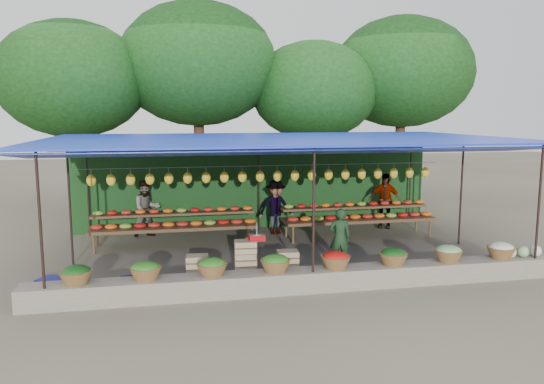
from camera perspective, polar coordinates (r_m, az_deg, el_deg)
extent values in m
plane|color=brown|center=(13.03, 0.87, -6.62)|extent=(60.00, 60.00, 0.00)
cube|color=#6A6455|center=(10.41, 4.19, -9.39)|extent=(10.60, 0.55, 0.40)
cylinder|color=black|center=(9.81, -23.62, -3.94)|extent=(0.05, 0.05, 2.80)
cylinder|color=black|center=(9.97, 4.49, -3.06)|extent=(0.05, 0.05, 2.80)
cylinder|color=black|center=(12.19, 26.74, -1.84)|extent=(0.05, 0.05, 2.80)
cylinder|color=black|center=(12.62, -20.93, -1.17)|extent=(0.05, 0.05, 2.80)
cylinder|color=black|center=(14.54, 19.69, 0.10)|extent=(0.05, 0.05, 2.80)
cylinder|color=black|center=(15.45, -19.23, 0.58)|extent=(0.05, 0.05, 2.80)
cylinder|color=black|center=(15.55, -1.42, 1.10)|extent=(0.05, 0.05, 2.80)
cylinder|color=black|center=(17.06, 14.66, 1.48)|extent=(0.05, 0.05, 2.80)
cube|color=#1931C2|center=(12.60, 0.90, 5.78)|extent=(10.80, 6.60, 0.04)
cube|color=#1931C2|center=(10.67, 3.23, 4.32)|extent=(10.80, 2.19, 0.26)
cube|color=#1931C2|center=(14.56, -0.81, 5.43)|extent=(10.80, 2.19, 0.26)
cylinder|color=gray|center=(14.02, -0.35, 2.85)|extent=(9.60, 0.01, 0.01)
ellipsoid|color=yellow|center=(13.90, -18.87, 1.19)|extent=(0.23, 0.17, 0.30)
ellipsoid|color=yellow|center=(13.84, -16.92, 1.25)|extent=(0.23, 0.17, 0.30)
ellipsoid|color=yellow|center=(13.81, -14.97, 1.31)|extent=(0.23, 0.17, 0.30)
ellipsoid|color=yellow|center=(13.79, -13.00, 1.37)|extent=(0.23, 0.17, 0.30)
ellipsoid|color=yellow|center=(13.78, -11.03, 1.43)|extent=(0.23, 0.17, 0.30)
ellipsoid|color=yellow|center=(13.80, -9.07, 1.49)|extent=(0.23, 0.17, 0.30)
ellipsoid|color=yellow|center=(13.82, -7.10, 1.54)|extent=(0.23, 0.17, 0.30)
ellipsoid|color=yellow|center=(13.87, -5.15, 1.59)|extent=(0.23, 0.17, 0.30)
ellipsoid|color=yellow|center=(13.93, -3.22, 1.64)|extent=(0.23, 0.17, 0.30)
ellipsoid|color=yellow|center=(14.00, -1.30, 1.69)|extent=(0.23, 0.17, 0.30)
ellipsoid|color=yellow|center=(14.10, 0.60, 1.74)|extent=(0.23, 0.17, 0.30)
ellipsoid|color=yellow|center=(14.20, 2.47, 1.78)|extent=(0.23, 0.17, 0.30)
ellipsoid|color=yellow|center=(14.33, 4.31, 1.82)|extent=(0.23, 0.17, 0.30)
ellipsoid|color=yellow|center=(14.46, 6.11, 1.86)|extent=(0.23, 0.17, 0.30)
ellipsoid|color=yellow|center=(14.61, 7.88, 1.89)|extent=(0.23, 0.17, 0.30)
ellipsoid|color=yellow|center=(14.78, 9.62, 1.93)|extent=(0.23, 0.17, 0.30)
ellipsoid|color=yellow|center=(14.95, 11.31, 1.96)|extent=(0.23, 0.17, 0.30)
ellipsoid|color=yellow|center=(15.14, 12.96, 1.99)|extent=(0.23, 0.17, 0.30)
ellipsoid|color=yellow|center=(15.35, 14.57, 2.01)|extent=(0.23, 0.17, 0.30)
ellipsoid|color=yellow|center=(15.56, 16.14, 2.04)|extent=(0.23, 0.17, 0.30)
ellipsoid|color=#154913|center=(10.05, -20.36, -8.06)|extent=(0.52, 0.52, 0.23)
ellipsoid|color=#2E731E|center=(9.93, -13.44, -7.95)|extent=(0.52, 0.52, 0.23)
ellipsoid|color=#2E731E|center=(9.96, -6.47, -7.72)|extent=(0.52, 0.52, 0.23)
ellipsoid|color=#2E731E|center=(10.13, 0.37, -7.39)|extent=(0.52, 0.52, 0.23)
ellipsoid|color=#B8140F|center=(10.44, 6.87, -6.98)|extent=(0.52, 0.52, 0.23)
ellipsoid|color=#154913|center=(10.87, 12.93, -6.51)|extent=(0.52, 0.52, 0.23)
ellipsoid|color=#83B772|center=(11.41, 18.45, -6.03)|extent=(0.52, 0.52, 0.23)
ellipsoid|color=silver|center=(12.04, 23.42, -5.54)|extent=(0.52, 0.52, 0.23)
cube|color=#1A4A1F|center=(15.82, -1.58, 0.68)|extent=(10.60, 0.06, 2.50)
cylinder|color=#311E12|center=(18.35, -20.31, 3.53)|extent=(0.36, 0.36, 3.97)
ellipsoid|color=black|center=(18.33, -20.71, 11.28)|extent=(4.77, 4.77, 3.69)
cylinder|color=#311E12|center=(18.56, -7.83, 4.82)|extent=(0.36, 0.36, 4.48)
ellipsoid|color=black|center=(18.60, -8.01, 13.46)|extent=(5.39, 5.39, 4.17)
cylinder|color=#311E12|center=(18.98, 4.42, 3.79)|extent=(0.36, 0.36, 3.71)
ellipsoid|color=black|center=(18.94, 4.50, 10.80)|extent=(4.47, 4.47, 3.45)
cylinder|color=#311E12|center=(20.57, 13.57, 4.83)|extent=(0.36, 0.36, 4.35)
ellipsoid|color=black|center=(20.59, 13.83, 12.40)|extent=(5.24, 5.24, 4.05)
cube|color=#462D1C|center=(13.89, -10.45, -3.69)|extent=(4.20, 0.95, 0.08)
cube|color=#462D1C|center=(14.13, -10.51, -2.33)|extent=(4.20, 0.35, 0.06)
cylinder|color=#462D1C|center=(13.66, -18.62, -5.28)|extent=(0.06, 0.06, 0.50)
cylinder|color=#462D1C|center=(13.72, -2.19, -4.77)|extent=(0.06, 0.06, 0.50)
cylinder|color=#462D1C|center=(14.43, -18.24, -4.54)|extent=(0.06, 0.06, 0.50)
cylinder|color=#462D1C|center=(14.49, -2.71, -4.06)|extent=(0.06, 0.06, 0.50)
ellipsoid|color=red|center=(13.82, -18.36, -3.62)|extent=(0.31, 0.26, 0.13)
ellipsoid|color=#8DAF36|center=(14.21, -18.20, -2.18)|extent=(0.26, 0.22, 0.12)
ellipsoid|color=orange|center=(13.78, -16.91, -3.59)|extent=(0.31, 0.26, 0.13)
ellipsoid|color=#B8140F|center=(14.17, -16.80, -2.15)|extent=(0.26, 0.22, 0.12)
ellipsoid|color=#8DAF36|center=(13.75, -15.46, -3.55)|extent=(0.31, 0.26, 0.13)
ellipsoid|color=red|center=(14.14, -15.38, -2.11)|extent=(0.26, 0.22, 0.12)
ellipsoid|color=#B8140F|center=(13.73, -14.00, -3.51)|extent=(0.31, 0.26, 0.13)
ellipsoid|color=orange|center=(14.12, -13.97, -2.07)|extent=(0.26, 0.22, 0.12)
ellipsoid|color=red|center=(13.72, -12.54, -3.47)|extent=(0.31, 0.26, 0.13)
ellipsoid|color=red|center=(14.11, -12.55, -2.03)|extent=(0.26, 0.22, 0.12)
ellipsoid|color=orange|center=(13.72, -11.07, -3.43)|extent=(0.31, 0.26, 0.13)
ellipsoid|color=orange|center=(14.11, -11.13, -1.99)|extent=(0.26, 0.22, 0.12)
ellipsoid|color=red|center=(13.73, -9.61, -3.39)|extent=(0.31, 0.26, 0.13)
ellipsoid|color=#8DAF36|center=(14.12, -9.70, -1.95)|extent=(0.26, 0.22, 0.12)
ellipsoid|color=orange|center=(13.74, -8.15, -3.34)|extent=(0.31, 0.26, 0.13)
ellipsoid|color=#B8140F|center=(14.13, -8.29, -1.90)|extent=(0.26, 0.22, 0.12)
ellipsoid|color=#8DAF36|center=(13.77, -6.69, -3.29)|extent=(0.31, 0.26, 0.13)
ellipsoid|color=red|center=(14.15, -6.87, -1.86)|extent=(0.26, 0.22, 0.12)
ellipsoid|color=#B8140F|center=(13.80, -5.24, -3.24)|extent=(0.31, 0.26, 0.13)
ellipsoid|color=orange|center=(14.19, -5.46, -1.81)|extent=(0.26, 0.22, 0.12)
ellipsoid|color=red|center=(13.84, -3.80, -3.19)|extent=(0.31, 0.26, 0.13)
ellipsoid|color=red|center=(14.23, -4.06, -1.76)|extent=(0.26, 0.22, 0.12)
ellipsoid|color=orange|center=(13.89, -2.37, -3.13)|extent=(0.31, 0.26, 0.13)
ellipsoid|color=orange|center=(14.28, -2.67, -1.72)|extent=(0.26, 0.22, 0.12)
cube|color=#462D1C|center=(14.84, 9.26, -2.89)|extent=(4.20, 0.95, 0.08)
cube|color=#462D1C|center=(15.06, 8.88, -1.62)|extent=(4.20, 0.35, 0.06)
cylinder|color=#462D1C|center=(13.94, 2.29, -4.56)|extent=(0.06, 0.06, 0.50)
cylinder|color=#462D1C|center=(15.33, 16.61, -3.72)|extent=(0.06, 0.06, 0.50)
cylinder|color=#462D1C|center=(14.70, 1.54, -3.88)|extent=(0.06, 0.06, 0.50)
cylinder|color=#462D1C|center=(16.03, 15.27, -3.15)|extent=(0.06, 0.06, 0.50)
ellipsoid|color=red|center=(14.12, 2.25, -2.95)|extent=(0.31, 0.26, 0.13)
ellipsoid|color=#8DAF36|center=(14.50, 1.83, -1.56)|extent=(0.26, 0.22, 0.12)
ellipsoid|color=orange|center=(14.20, 3.62, -2.89)|extent=(0.31, 0.26, 0.13)
ellipsoid|color=#B8140F|center=(14.58, 3.17, -1.51)|extent=(0.26, 0.22, 0.12)
ellipsoid|color=#8DAF36|center=(14.30, 4.98, -2.83)|extent=(0.31, 0.26, 0.13)
ellipsoid|color=red|center=(14.67, 4.49, -1.46)|extent=(0.26, 0.22, 0.12)
ellipsoid|color=#B8140F|center=(14.40, 6.31, -2.77)|extent=(0.31, 0.26, 0.13)
ellipsoid|color=orange|center=(14.77, 5.80, -1.41)|extent=(0.26, 0.22, 0.12)
ellipsoid|color=red|center=(14.51, 7.63, -2.70)|extent=(0.31, 0.26, 0.13)
ellipsoid|color=red|center=(14.88, 7.08, -1.36)|extent=(0.26, 0.22, 0.12)
ellipsoid|color=orange|center=(14.63, 8.93, -2.64)|extent=(0.31, 0.26, 0.13)
ellipsoid|color=orange|center=(14.99, 8.35, -1.31)|extent=(0.26, 0.22, 0.12)
ellipsoid|color=red|center=(14.75, 10.20, -2.58)|extent=(0.31, 0.26, 0.13)
ellipsoid|color=#8DAF36|center=(15.12, 9.60, -1.26)|extent=(0.26, 0.22, 0.12)
ellipsoid|color=orange|center=(14.88, 11.45, -2.52)|extent=(0.31, 0.26, 0.13)
ellipsoid|color=#B8140F|center=(15.24, 10.83, -1.21)|extent=(0.26, 0.22, 0.12)
ellipsoid|color=#8DAF36|center=(15.02, 12.68, -2.45)|extent=(0.31, 0.26, 0.13)
ellipsoid|color=red|center=(15.38, 12.03, -1.16)|extent=(0.26, 0.22, 0.12)
ellipsoid|color=#B8140F|center=(15.17, 13.89, -2.39)|extent=(0.31, 0.26, 0.13)
ellipsoid|color=orange|center=(15.52, 13.22, -1.11)|extent=(0.26, 0.22, 0.12)
ellipsoid|color=red|center=(15.32, 15.07, -2.33)|extent=(0.31, 0.26, 0.13)
ellipsoid|color=red|center=(15.67, 14.38, -1.06)|extent=(0.26, 0.22, 0.12)
ellipsoid|color=orange|center=(15.48, 16.23, -2.27)|extent=(0.31, 0.26, 0.13)
ellipsoid|color=orange|center=(15.83, 15.52, -1.02)|extent=(0.26, 0.22, 0.12)
cube|color=#9E8D5A|center=(11.11, -8.02, -8.70)|extent=(0.48, 0.38, 0.25)
cube|color=#9E8D5A|center=(11.04, -8.04, -7.41)|extent=(0.48, 0.38, 0.25)
cube|color=#9E8D5A|center=(11.21, -2.85, -8.47)|extent=(0.48, 0.38, 0.25)
cube|color=#9E8D5A|center=(11.14, -2.86, -7.19)|extent=(0.48, 0.38, 0.25)
cube|color=#9E8D5A|center=(11.07, -2.87, -5.89)|extent=(0.48, 0.38, 0.25)
cube|color=#9E8D5A|center=(11.38, 1.68, -8.21)|extent=(0.48, 0.38, 0.25)
cube|color=#9E8D5A|center=(11.31, 1.68, -6.95)|extent=(0.48, 0.38, 0.25)
cube|color=red|center=(11.07, -1.66, -4.88)|extent=(0.33, 0.28, 0.13)
cylinder|color=gray|center=(11.05, -1.66, -4.47)|extent=(0.35, 0.35, 0.03)
cylinder|color=gray|center=(11.02, -1.66, -3.95)|extent=(0.03, 0.03, 0.24)
imported|color=#1A391D|center=(11.93, 7.31, -4.86)|extent=(0.54, 0.41, 1.31)
imported|color=slate|center=(15.00, -13.33, -1.76)|extent=(0.92, 0.81, 1.58)
imported|color=slate|center=(14.94, 0.43, -1.63)|extent=(1.04, 0.65, 1.54)
imported|color=slate|center=(16.13, 12.01, -0.90)|extent=(1.03, 0.81, 1.64)
cube|color=navy|center=(10.86, -22.37, -9.44)|extent=(0.68, 0.60, 0.34)
cube|color=navy|center=(10.65, -14.61, -9.56)|extent=(0.52, 0.40, 0.28)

